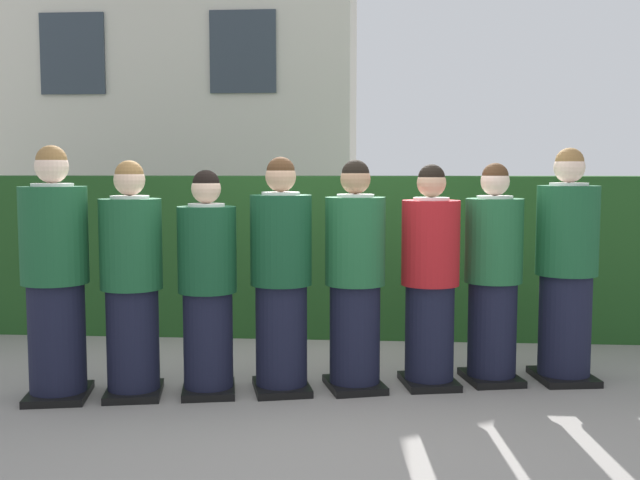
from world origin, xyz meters
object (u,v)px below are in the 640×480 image
Objects in this scene: student_front_row_0 at (55,279)px; student_front_row_6 at (493,279)px; student_front_row_7 at (566,271)px; student_front_row_1 at (132,285)px; student_in_red_blazer at (430,281)px; student_front_row_2 at (207,289)px; student_front_row_3 at (281,281)px; student_front_row_4 at (355,281)px.

student_front_row_0 reaches higher than student_front_row_6.
student_front_row_6 is at bearing -172.96° from student_front_row_7.
student_in_red_blazer is at bearing 11.20° from student_front_row_1.
student_front_row_3 is at bearing 11.64° from student_front_row_2.
student_front_row_6 is at bearing 12.04° from student_front_row_0.
student_front_row_7 reaches higher than student_front_row_3.
student_front_row_3 is 1.53m from student_front_row_6.
student_front_row_3 reaches higher than student_front_row_6.
student_in_red_blazer is at bearing 12.84° from student_front_row_4.
student_front_row_2 is at bearing -168.32° from student_front_row_7.
student_front_row_2 is 2.57m from student_front_row_7.
student_front_row_3 reaches higher than student_front_row_2.
student_in_red_blazer is (2.02, 0.40, -0.01)m from student_front_row_1.
student_in_red_blazer is at bearing -163.22° from student_front_row_6.
student_front_row_0 is at bearing -167.96° from student_front_row_6.
student_front_row_7 is (2.51, 0.52, 0.08)m from student_front_row_2.
student_front_row_2 is at bearing -168.36° from student_front_row_3.
student_front_row_0 is at bearing -169.01° from student_front_row_1.
student_front_row_0 is 0.50m from student_front_row_1.
student_front_row_3 is (0.49, 0.10, 0.04)m from student_front_row_2.
student_front_row_2 is at bearing -168.29° from student_in_red_blazer.
student_front_row_4 is (0.51, 0.09, -0.01)m from student_front_row_3.
student_front_row_1 is at bearing -167.75° from student_front_row_6.
student_front_row_7 is at bearing 11.64° from student_in_red_blazer.
student_front_row_4 reaches higher than student_front_row_1.
student_front_row_0 reaches higher than student_front_row_3.
student_front_row_7 reaches higher than student_front_row_4.
student_front_row_3 is at bearing 10.63° from student_front_row_1.
student_in_red_blazer is (1.53, 0.32, 0.02)m from student_front_row_2.
student_front_row_1 is 1.00× the size of student_front_row_4.
student_front_row_7 is at bearing 11.69° from student_front_row_3.
student_in_red_blazer is at bearing 11.71° from student_front_row_2.
student_front_row_2 is (0.99, 0.18, -0.08)m from student_front_row_0.
student_front_row_0 is 1.05× the size of student_front_row_3.
student_front_row_1 is at bearing -169.37° from student_front_row_3.
student_front_row_1 is 1.04× the size of student_front_row_2.
student_front_row_6 reaches higher than student_front_row_2.
student_front_row_4 is 1.02m from student_front_row_6.
student_front_row_1 is 0.98× the size of student_front_row_3.
student_front_row_4 is at bearing 10.71° from student_front_row_0.
student_front_row_4 is 0.54m from student_in_red_blazer.
student_front_row_0 is 1.06× the size of student_front_row_4.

